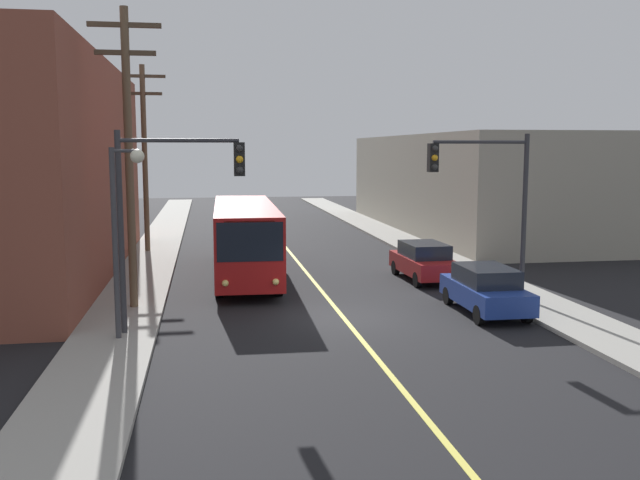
# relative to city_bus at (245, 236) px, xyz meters

# --- Properties ---
(ground_plane) EXTENTS (120.00, 120.00, 0.00)m
(ground_plane) POSITION_rel_city_bus_xyz_m (2.82, -8.02, -1.82)
(ground_plane) COLOR black
(sidewalk_left) EXTENTS (2.50, 90.00, 0.15)m
(sidewalk_left) POSITION_rel_city_bus_xyz_m (-4.43, 1.98, -1.74)
(sidewalk_left) COLOR gray
(sidewalk_left) RESTS_ON ground
(sidewalk_right) EXTENTS (2.50, 90.00, 0.15)m
(sidewalk_right) POSITION_rel_city_bus_xyz_m (10.07, 1.98, -1.74)
(sidewalk_right) COLOR gray
(sidewalk_right) RESTS_ON ground
(lane_stripe_center) EXTENTS (0.16, 60.00, 0.01)m
(lane_stripe_center) POSITION_rel_city_bus_xyz_m (2.82, 6.98, -1.81)
(lane_stripe_center) COLOR #D8CC4C
(lane_stripe_center) RESTS_ON ground
(building_right_warehouse) EXTENTS (12.00, 27.57, 6.53)m
(building_right_warehouse) POSITION_rel_city_bus_xyz_m (17.31, 15.33, 1.45)
(building_right_warehouse) COLOR gray
(building_right_warehouse) RESTS_ON ground
(city_bus) EXTENTS (2.83, 12.20, 3.20)m
(city_bus) POSITION_rel_city_bus_xyz_m (0.00, 0.00, 0.00)
(city_bus) COLOR maroon
(city_bus) RESTS_ON ground
(parked_car_blue) EXTENTS (1.85, 4.42, 1.62)m
(parked_car_blue) POSITION_rel_city_bus_xyz_m (7.75, -8.19, -0.98)
(parked_car_blue) COLOR navy
(parked_car_blue) RESTS_ON ground
(parked_car_red) EXTENTS (1.93, 4.45, 1.62)m
(parked_car_red) POSITION_rel_city_bus_xyz_m (7.54, -1.99, -0.98)
(parked_car_red) COLOR maroon
(parked_car_red) RESTS_ON ground
(utility_pole_near) EXTENTS (2.40, 0.28, 10.13)m
(utility_pole_near) POSITION_rel_city_bus_xyz_m (-4.19, -5.88, 3.90)
(utility_pole_near) COLOR brown
(utility_pole_near) RESTS_ON sidewalk_left
(utility_pole_mid) EXTENTS (2.40, 0.28, 9.86)m
(utility_pole_mid) POSITION_rel_city_bus_xyz_m (-4.83, 7.95, 3.76)
(utility_pole_mid) COLOR brown
(utility_pole_mid) RESTS_ON sidewalk_left
(traffic_signal_left_corner) EXTENTS (3.75, 0.48, 6.00)m
(traffic_signal_left_corner) POSITION_rel_city_bus_xyz_m (-2.59, -9.40, 2.49)
(traffic_signal_left_corner) COLOR #2D2D33
(traffic_signal_left_corner) RESTS_ON sidewalk_left
(traffic_signal_right_corner) EXTENTS (3.75, 0.48, 6.00)m
(traffic_signal_right_corner) POSITION_rel_city_bus_xyz_m (8.23, -6.74, 2.49)
(traffic_signal_right_corner) COLOR #2D2D33
(traffic_signal_right_corner) RESTS_ON sidewalk_right
(street_lamp_left) EXTENTS (0.98, 0.40, 5.50)m
(street_lamp_left) POSITION_rel_city_bus_xyz_m (-4.01, -9.97, 1.92)
(street_lamp_left) COLOR #38383D
(street_lamp_left) RESTS_ON sidewalk_left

